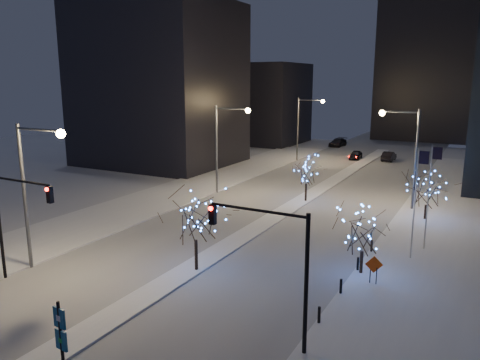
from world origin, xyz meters
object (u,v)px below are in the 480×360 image
Objects in this scene: holiday_tree_plaza_far at (427,190)px; street_lamp_w_mid at (225,137)px; street_lamp_w_far at (304,120)px; traffic_signal_east at (275,255)px; car_near at (356,155)px; holiday_tree_median_far at (306,172)px; car_far at (338,142)px; wayfinding_sign at (61,335)px; holiday_tree_median_near at (195,217)px; traffic_signal_west at (14,212)px; holiday_tree_plaza_near at (363,231)px; street_lamp_east at (407,146)px; car_mid at (389,156)px; construction_sign at (374,267)px; street_lamp_w_near at (33,178)px.

street_lamp_w_mid is at bearing 179.72° from holiday_tree_plaza_far.
holiday_tree_plaza_far is at bearing -49.35° from street_lamp_w_far.
traffic_signal_east is 58.03m from car_near.
holiday_tree_median_far is at bearing 175.09° from holiday_tree_plaza_far.
street_lamp_w_mid reaches higher than holiday_tree_median_far.
street_lamp_w_mid reaches higher than car_far.
wayfinding_sign is at bearing -77.10° from car_far.
wayfinding_sign is at bearing -78.98° from street_lamp_w_far.
traffic_signal_east is at bearing -70.68° from street_lamp_w_far.
holiday_tree_median_near is 23.41m from holiday_tree_plaza_far.
holiday_tree_plaza_far is at bearing -59.44° from car_far.
traffic_signal_west reaches higher than holiday_tree_plaza_near.
car_near is at bearing 77.29° from street_lamp_w_mid.
street_lamp_w_far is 29.08m from street_lamp_east.
car_mid is 64.83m from wayfinding_sign.
traffic_signal_east is 1.54× the size of holiday_tree_plaza_far.
traffic_signal_east is 1.79× the size of wayfinding_sign.
car_near is 0.92× the size of holiday_tree_plaza_far.
holiday_tree_plaza_far reaches higher than car_far.
car_near is 34.29m from holiday_tree_plaza_far.
car_mid is 49.23m from construction_sign.
car_mid is 1.16× the size of wayfinding_sign.
holiday_tree_median_near reaches higher than holiday_tree_plaza_near.
wayfinding_sign is 2.13× the size of construction_sign.
street_lamp_w_mid is at bearing -90.00° from street_lamp_w_far.
traffic_signal_west is at bearing 157.04° from wayfinding_sign.
street_lamp_w_near is 14.43m from wayfinding_sign.
street_lamp_w_near reaches higher than holiday_tree_median_near.
street_lamp_w_mid is 35.12m from wayfinding_sign.
street_lamp_east is at bearing 91.30° from holiday_tree_plaza_near.
car_far is (-0.06, 69.16, -5.72)m from street_lamp_w_near.
traffic_signal_west is 1.49× the size of holiday_tree_median_far.
street_lamp_w_far is 1.76× the size of holiday_tree_median_near.
traffic_signal_west reaches higher than car_mid.
holiday_tree_median_far is at bearing 85.99° from car_mid.
car_near is 51.11m from holiday_tree_median_near.
street_lamp_east is (19.02, 3.00, -0.05)m from street_lamp_w_mid.
holiday_tree_median_far reaches higher than car_mid.
holiday_tree_median_far is 0.99× the size of holiday_tree_plaza_near.
street_lamp_east reaches higher than wayfinding_sign.
holiday_tree_median_far is at bearing -73.07° from car_far.
car_far is at bearing 102.40° from holiday_tree_median_far.
traffic_signal_west is at bearing -76.04° from street_lamp_w_near.
street_lamp_east is 2.55× the size of wayfinding_sign.
street_lamp_w_mid is 1.00× the size of street_lamp_east.
street_lamp_w_far is 54.07m from traffic_signal_east.
street_lamp_w_near reaches higher than traffic_signal_east.
traffic_signal_west reaches higher than holiday_tree_plaza_far.
traffic_signal_east reaches higher than holiday_tree_plaza_far.
holiday_tree_plaza_far is (21.56, -25.11, -3.58)m from street_lamp_w_far.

